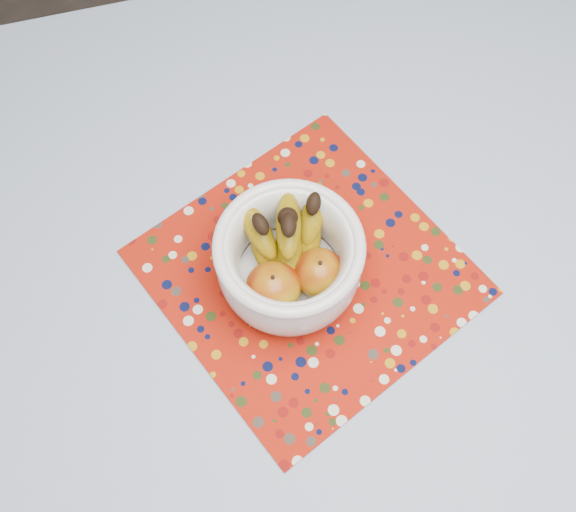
{
  "coord_description": "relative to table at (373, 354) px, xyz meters",
  "views": [
    {
      "loc": [
        -0.19,
        -0.23,
        1.59
      ],
      "look_at": [
        -0.1,
        0.11,
        0.83
      ],
      "focal_mm": 42.0,
      "sensor_mm": 36.0,
      "label": 1
    }
  ],
  "objects": [
    {
      "name": "tablecloth",
      "position": [
        0.0,
        0.0,
        0.08
      ],
      "size": [
        1.32,
        1.32,
        0.01
      ],
      "primitive_type": "cube",
      "color": "#627CA4",
      "rests_on": "table"
    },
    {
      "name": "table",
      "position": [
        0.0,
        0.0,
        0.0
      ],
      "size": [
        1.2,
        1.2,
        0.75
      ],
      "color": "brown",
      "rests_on": "ground"
    },
    {
      "name": "fruit_bowl",
      "position": [
        -0.09,
        0.11,
        0.15
      ],
      "size": [
        0.19,
        0.19,
        0.15
      ],
      "color": "silver",
      "rests_on": "placemat"
    },
    {
      "name": "placemat",
      "position": [
        -0.07,
        0.11,
        0.09
      ],
      "size": [
        0.49,
        0.49,
        0.0
      ],
      "primitive_type": "cube",
      "rotation": [
        0.0,
        0.0,
        0.41
      ],
      "color": "#961508",
      "rests_on": "tablecloth"
    }
  ]
}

